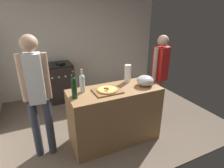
# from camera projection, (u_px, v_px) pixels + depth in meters

# --- Properties ---
(ground_plane) EXTENTS (4.35, 3.45, 0.02)m
(ground_plane) POSITION_uv_depth(u_px,v_px,m) (99.00, 115.00, 3.76)
(ground_plane) COLOR #6B5B4C
(kitchen_wall_rear) EXTENTS (4.35, 0.10, 2.60)m
(kitchen_wall_rear) POSITION_uv_depth(u_px,v_px,m) (77.00, 41.00, 4.51)
(kitchen_wall_rear) COLOR beige
(kitchen_wall_rear) RESTS_ON ground_plane
(counter) EXTENTS (1.40, 0.60, 0.90)m
(counter) POSITION_uv_depth(u_px,v_px,m) (115.00, 115.00, 2.88)
(counter) COLOR #9E7247
(counter) RESTS_ON ground_plane
(cutting_board) EXTENTS (0.40, 0.32, 0.02)m
(cutting_board) POSITION_uv_depth(u_px,v_px,m) (107.00, 91.00, 2.63)
(cutting_board) COLOR olive
(cutting_board) RESTS_ON counter
(pizza) EXTENTS (0.30, 0.30, 0.03)m
(pizza) POSITION_uv_depth(u_px,v_px,m) (107.00, 90.00, 2.62)
(pizza) COLOR tan
(pizza) RESTS_ON cutting_board
(mixing_bowl) EXTENTS (0.27, 0.27, 0.16)m
(mixing_bowl) POSITION_uv_depth(u_px,v_px,m) (145.00, 81.00, 2.82)
(mixing_bowl) COLOR #B2B2B7
(mixing_bowl) RESTS_ON counter
(paper_towel_roll) EXTENTS (0.10, 0.10, 0.29)m
(paper_towel_roll) POSITION_uv_depth(u_px,v_px,m) (128.00, 74.00, 2.95)
(paper_towel_roll) COLOR white
(paper_towel_roll) RESTS_ON counter
(wine_bottle_amber) EXTENTS (0.08, 0.08, 0.34)m
(wine_bottle_amber) POSITION_uv_depth(u_px,v_px,m) (82.00, 82.00, 2.57)
(wine_bottle_amber) COLOR silver
(wine_bottle_amber) RESTS_ON counter
(wine_bottle_green) EXTENTS (0.07, 0.07, 0.38)m
(wine_bottle_green) POSITION_uv_depth(u_px,v_px,m) (74.00, 87.00, 2.37)
(wine_bottle_green) COLOR #143819
(wine_bottle_green) RESTS_ON counter
(stove) EXTENTS (0.56, 0.62, 0.92)m
(stove) POSITION_uv_depth(u_px,v_px,m) (61.00, 82.00, 4.28)
(stove) COLOR black
(stove) RESTS_ON ground_plane
(person_in_stripes) EXTENTS (0.37, 0.22, 1.74)m
(person_in_stripes) POSITION_uv_depth(u_px,v_px,m) (37.00, 92.00, 2.36)
(person_in_stripes) COLOR #383D4C
(person_in_stripes) RESTS_ON ground_plane
(person_in_red) EXTENTS (0.39, 0.25, 1.62)m
(person_in_red) POSITION_uv_depth(u_px,v_px,m) (160.00, 73.00, 3.33)
(person_in_red) COLOR slate
(person_in_red) RESTS_ON ground_plane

